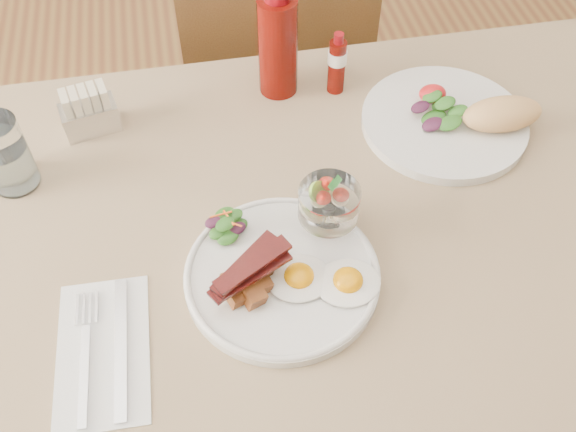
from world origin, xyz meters
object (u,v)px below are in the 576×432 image
object	(u,v)px
sugar_caddy	(89,113)
water_glass	(6,158)
table	(341,259)
chair_far	(273,73)
fruit_cup	(329,203)
main_plate	(282,276)
hot_sauce_bottle	(337,64)
ketchup_bottle	(278,45)
second_plate	(458,119)

from	to	relation	value
sugar_caddy	water_glass	bearing A→B (deg)	-151.84
table	chair_far	bearing A→B (deg)	90.00
fruit_cup	water_glass	xyz separation A→B (m)	(-0.47, 0.19, -0.01)
main_plate	water_glass	world-z (taller)	water_glass
hot_sauce_bottle	chair_far	bearing A→B (deg)	99.73
main_plate	ketchup_bottle	size ratio (longest dim) A/B	1.36
chair_far	ketchup_bottle	xyz separation A→B (m)	(-0.04, -0.33, 0.32)
chair_far	sugar_caddy	world-z (taller)	chair_far
chair_far	fruit_cup	size ratio (longest dim) A/B	10.23
table	main_plate	bearing A→B (deg)	-145.27
ketchup_bottle	hot_sauce_bottle	bearing A→B (deg)	-12.59
main_plate	ketchup_bottle	xyz separation A→B (m)	(0.07, 0.41, 0.09)
table	water_glass	bearing A→B (deg)	159.48
ketchup_bottle	sugar_caddy	size ratio (longest dim) A/B	2.02
chair_far	water_glass	distance (m)	0.75
fruit_cup	sugar_caddy	xyz separation A→B (m)	(-0.35, 0.30, -0.03)
second_plate	sugar_caddy	world-z (taller)	sugar_caddy
chair_far	fruit_cup	world-z (taller)	chair_far
ketchup_bottle	water_glass	distance (m)	0.48
table	water_glass	world-z (taller)	water_glass
sugar_caddy	water_glass	world-z (taller)	water_glass
water_glass	chair_far	bearing A→B (deg)	43.74
table	second_plate	size ratio (longest dim) A/B	4.43
main_plate	water_glass	bearing A→B (deg)	145.76
fruit_cup	second_plate	size ratio (longest dim) A/B	0.30
second_plate	hot_sauce_bottle	size ratio (longest dim) A/B	2.47
hot_sauce_bottle	water_glass	world-z (taller)	water_glass
table	chair_far	size ratio (longest dim) A/B	1.43
fruit_cup	main_plate	bearing A→B (deg)	-138.82
hot_sauce_bottle	sugar_caddy	bearing A→B (deg)	-176.87
water_glass	fruit_cup	bearing A→B (deg)	-22.21
hot_sauce_bottle	ketchup_bottle	bearing A→B (deg)	167.41
table	hot_sauce_bottle	world-z (taller)	hot_sauce_bottle
main_plate	second_plate	distance (m)	0.44
table	chair_far	distance (m)	0.68
chair_far	ketchup_bottle	size ratio (longest dim) A/B	4.51
table	ketchup_bottle	distance (m)	0.39
second_plate	hot_sauce_bottle	xyz separation A→B (m)	(-0.18, 0.14, 0.04)
ketchup_bottle	fruit_cup	bearing A→B (deg)	-87.77
chair_far	ketchup_bottle	bearing A→B (deg)	-97.37
table	main_plate	world-z (taller)	main_plate
fruit_cup	second_plate	distance (m)	0.33
table	sugar_caddy	xyz separation A→B (m)	(-0.38, 0.29, 0.13)
ketchup_bottle	water_glass	bearing A→B (deg)	-161.75
chair_far	ketchup_bottle	distance (m)	0.46
second_plate	sugar_caddy	bearing A→B (deg)	169.73
chair_far	second_plate	bearing A→B (deg)	-63.34
main_plate	table	bearing A→B (deg)	34.73
hot_sauce_bottle	water_glass	bearing A→B (deg)	-167.13
chair_far	table	bearing A→B (deg)	-90.00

